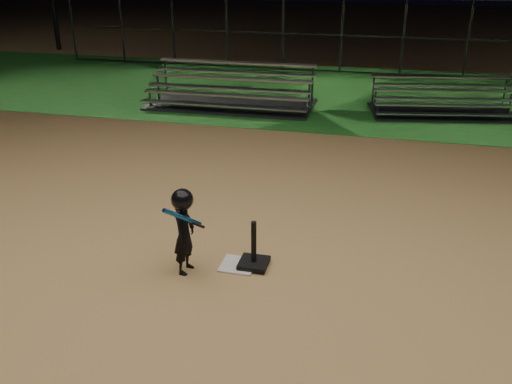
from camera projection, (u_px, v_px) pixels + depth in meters
name	position (u px, v px, depth m)	size (l,w,h in m)	color
ground	(238.00, 266.00, 7.40)	(80.00, 80.00, 0.00)	tan
grass_strip	(329.00, 93.00, 16.29)	(60.00, 8.00, 0.01)	#1E5F1E
home_plate	(238.00, 265.00, 7.40)	(0.45, 0.45, 0.02)	beige
batting_tee	(254.00, 258.00, 7.33)	(0.38, 0.38, 0.64)	black
child_batter	(184.00, 229.00, 7.04)	(0.42, 0.59, 1.17)	black
bleacher_left	(231.00, 98.00, 14.84)	(4.39, 2.17, 1.07)	#B7B7BC
bleacher_right	(442.00, 107.00, 14.14)	(3.79, 2.33, 0.87)	#B2B2B7
backstop_fence	(342.00, 35.00, 18.46)	(20.08, 0.08, 2.50)	#38383D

